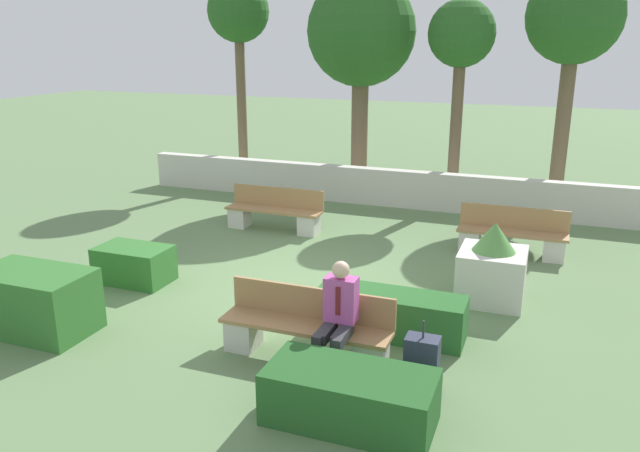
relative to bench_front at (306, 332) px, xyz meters
The scene contains 16 objects.
ground_plane 2.31m from the bench_front, 118.46° to the left, with size 60.00×60.00×0.00m, color #607F51.
perimeter_wall 7.52m from the bench_front, 98.33° to the left, with size 12.13×0.30×0.86m.
bench_front is the anchor object (origin of this frame).
bench_left_side 5.40m from the bench_front, 118.77° to the left, with size 2.01×0.49×0.85m.
bench_right_side 5.27m from the bench_front, 66.87° to the left, with size 1.93×0.49×0.85m.
person_seated_man 0.62m from the bench_front, 17.58° to the right, with size 0.38×0.64×1.32m.
hedge_block_near_left 3.78m from the bench_front, 159.10° to the left, with size 1.16×0.71×0.58m.
hedge_block_near_right 3.71m from the bench_front, behind, with size 1.55×0.90×0.85m.
hedge_block_mid_left 1.26m from the bench_front, 49.47° to the left, with size 1.95×0.61×0.59m.
hedge_block_mid_right 1.44m from the bench_front, 50.09° to the right, with size 1.72×0.82×0.57m.
planter_corner_left 3.25m from the bench_front, 53.31° to the left, with size 0.96×0.96×1.21m.
suitcase 1.52m from the bench_front, 11.19° to the right, with size 0.37×0.25×0.87m.
tree_leftmost 10.89m from the bench_front, 121.59° to the left, with size 1.59×1.59×5.24m.
tree_center_left 9.50m from the bench_front, 103.06° to the left, with size 2.63×2.63×5.25m.
tree_center_right 8.99m from the bench_front, 87.02° to the left, with size 1.51×1.51×4.64m.
tree_rightmost 10.12m from the bench_front, 72.92° to the left, with size 2.10×2.10×5.30m.
Camera 1 is at (3.69, -8.43, 3.79)m, focal length 35.00 mm.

